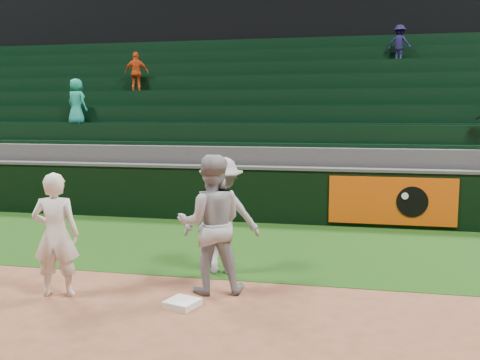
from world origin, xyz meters
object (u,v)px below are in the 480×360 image
first_base (182,303)px  first_baseman (56,235)px  base_coach (221,215)px  baserunner (211,224)px

first_base → first_baseman: (-1.75, 0.05, 0.78)m
first_baseman → base_coach: size_ratio=0.94×
first_baseman → baserunner: baserunner is taller
base_coach → first_baseman: bearing=27.1°
first_baseman → base_coach: base_coach is taller
base_coach → first_base: bearing=74.4°
first_baseman → base_coach: (1.88, 1.46, 0.06)m
first_baseman → base_coach: 2.38m
first_base → baserunner: baserunner is taller
first_base → baserunner: 1.11m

